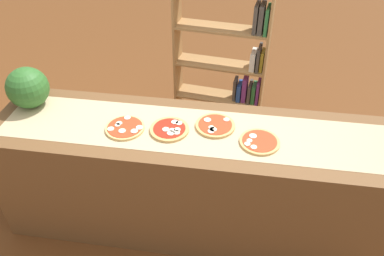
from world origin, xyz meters
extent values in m
plane|color=brown|center=(0.00, 0.00, 0.00)|extent=(12.00, 12.00, 0.00)
cube|color=brown|center=(0.00, 0.00, 0.44)|extent=(2.63, 0.67, 0.89)
cube|color=tan|center=(0.00, 0.00, 0.89)|extent=(2.46, 0.47, 0.00)
cylinder|color=#DBB26B|center=(-0.42, -0.05, 0.90)|extent=(0.25, 0.25, 0.02)
cylinder|color=red|center=(-0.42, -0.05, 0.91)|extent=(0.22, 0.22, 0.00)
cylinder|color=#EFE5CC|center=(-0.47, -0.04, 0.91)|extent=(0.03, 0.03, 0.00)
cylinder|color=#EFE5CC|center=(-0.43, 0.04, 0.91)|extent=(0.04, 0.04, 0.00)
cylinder|color=#EFE5CC|center=(-0.47, -0.02, 0.91)|extent=(0.04, 0.04, 0.00)
cylinder|color=#EFE5CC|center=(-0.33, -0.05, 0.91)|extent=(0.04, 0.04, 0.00)
cylinder|color=#EFE5CC|center=(-0.35, -0.09, 0.91)|extent=(0.04, 0.04, 0.00)
cylinder|color=#EFE5CC|center=(-0.50, -0.09, 0.91)|extent=(0.04, 0.04, 0.00)
cylinder|color=#EFE5CC|center=(-0.43, -0.10, 0.91)|extent=(0.04, 0.04, 0.00)
cylinder|color=tan|center=(-0.14, -0.02, 0.90)|extent=(0.25, 0.25, 0.02)
cylinder|color=#AD2314|center=(-0.14, -0.02, 0.91)|extent=(0.20, 0.20, 0.00)
cylinder|color=#EFE5CC|center=(-0.12, -0.05, 0.91)|extent=(0.04, 0.04, 0.00)
cylinder|color=#EFE5CC|center=(-0.12, 0.04, 0.91)|extent=(0.05, 0.05, 0.00)
cylinder|color=#EFE5CC|center=(-0.09, -0.06, 0.91)|extent=(0.04, 0.04, 0.00)
cylinder|color=#EFE5CC|center=(-0.09, -0.04, 0.91)|extent=(0.04, 0.04, 0.00)
cylinder|color=#EFE5CC|center=(-0.09, 0.03, 0.91)|extent=(0.04, 0.04, 0.00)
cylinder|color=#EFE5CC|center=(-0.12, -0.08, 0.91)|extent=(0.05, 0.05, 0.00)
cylinder|color=#EFE5CC|center=(-0.16, -0.04, 0.91)|extent=(0.04, 0.04, 0.00)
cylinder|color=tan|center=(0.14, 0.06, 0.90)|extent=(0.25, 0.25, 0.02)
cylinder|color=red|center=(0.14, 0.06, 0.91)|extent=(0.22, 0.22, 0.00)
cylinder|color=#EFE5CC|center=(0.21, 0.12, 0.91)|extent=(0.04, 0.04, 0.00)
cylinder|color=#EFE5CC|center=(0.13, 0.00, 0.91)|extent=(0.05, 0.05, 0.00)
cylinder|color=#EFE5CC|center=(0.09, 0.09, 0.91)|extent=(0.05, 0.05, 0.00)
cylinder|color=#EFE5CC|center=(0.12, 0.02, 0.91)|extent=(0.04, 0.04, 0.00)
cylinder|color=#EFE5CC|center=(0.12, -0.02, 0.91)|extent=(0.04, 0.04, 0.00)
cylinder|color=tan|center=(0.42, -0.06, 0.90)|extent=(0.25, 0.25, 0.01)
cylinder|color=red|center=(0.42, -0.06, 0.91)|extent=(0.21, 0.21, 0.00)
cylinder|color=#EFE5CC|center=(0.38, -0.03, 0.91)|extent=(0.05, 0.05, 0.00)
cylinder|color=#EFE5CC|center=(0.36, -0.07, 0.91)|extent=(0.03, 0.03, 0.00)
cylinder|color=#EFE5CC|center=(0.39, -0.13, 0.91)|extent=(0.04, 0.04, 0.00)
cylinder|color=#EFE5CC|center=(0.35, -0.11, 0.91)|extent=(0.04, 0.04, 0.00)
sphere|color=#2D6628|center=(-1.13, 0.12, 1.03)|extent=(0.28, 0.28, 0.28)
cube|color=#A87A47|center=(0.48, 1.18, 0.70)|extent=(0.05, 0.24, 1.41)
cube|color=#A87A47|center=(-0.33, 1.28, 0.70)|extent=(0.05, 0.24, 1.41)
cube|color=#A87A47|center=(0.08, 1.23, 0.01)|extent=(0.82, 0.33, 0.02)
cube|color=silver|center=(0.45, 1.18, 0.11)|extent=(0.04, 0.13, 0.18)
cube|color=#234799|center=(0.41, 1.19, 0.11)|extent=(0.06, 0.16, 0.17)
cube|color=gold|center=(0.37, 1.19, 0.13)|extent=(0.05, 0.17, 0.22)
cube|color=#A87A47|center=(0.08, 1.23, 0.36)|extent=(0.82, 0.33, 0.02)
cube|color=#753384|center=(0.45, 1.18, 0.48)|extent=(0.05, 0.16, 0.23)
cube|color=#2D753D|center=(0.41, 1.19, 0.45)|extent=(0.05, 0.15, 0.18)
cube|color=#47423D|center=(0.37, 1.19, 0.46)|extent=(0.05, 0.19, 0.18)
cube|color=#753384|center=(0.32, 1.20, 0.49)|extent=(0.06, 0.15, 0.25)
cube|color=#234799|center=(0.28, 1.20, 0.45)|extent=(0.06, 0.16, 0.17)
cube|color=#47423D|center=(0.23, 1.21, 0.47)|extent=(0.04, 0.13, 0.21)
cube|color=#A87A47|center=(0.08, 1.23, 0.70)|extent=(0.82, 0.33, 0.02)
cube|color=gold|center=(0.45, 1.18, 0.80)|extent=(0.04, 0.15, 0.18)
cube|color=#47423D|center=(0.42, 1.19, 0.82)|extent=(0.05, 0.20, 0.21)
cube|color=silver|center=(0.37, 1.19, 0.79)|extent=(0.07, 0.18, 0.16)
cube|color=#A87A47|center=(0.08, 1.23, 1.05)|extent=(0.82, 0.33, 0.02)
cube|color=#2D753D|center=(0.45, 1.18, 1.17)|extent=(0.05, 0.19, 0.22)
cube|color=#47423D|center=(0.40, 1.19, 1.18)|extent=(0.06, 0.19, 0.24)
cube|color=#47423D|center=(0.36, 1.19, 1.18)|extent=(0.05, 0.18, 0.24)
camera|label=1|loc=(0.27, -1.83, 2.37)|focal=34.96mm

